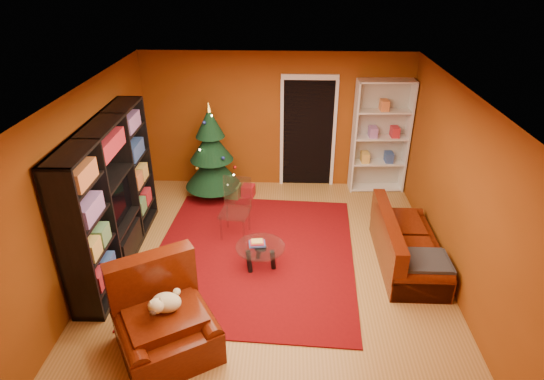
{
  "coord_description": "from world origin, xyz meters",
  "views": [
    {
      "loc": [
        0.22,
        -5.48,
        4.1
      ],
      "look_at": [
        0.0,
        0.4,
        1.05
      ],
      "focal_mm": 30.0,
      "sensor_mm": 36.0,
      "label": 1
    }
  ],
  "objects_px": {
    "christmas_tree": "(211,152)",
    "dog": "(166,302)",
    "sofa": "(409,240)",
    "armchair": "(165,321)",
    "gift_box_red": "(248,191)",
    "rug": "(254,255)",
    "media_unit": "(111,196)",
    "coffee_table": "(261,256)",
    "gift_box_green": "(233,191)",
    "white_bookshelf": "(380,137)",
    "acrylic_chair": "(235,212)"
  },
  "relations": [
    {
      "from": "gift_box_green",
      "to": "gift_box_red",
      "type": "relative_size",
      "value": 1.2
    },
    {
      "from": "coffee_table",
      "to": "dog",
      "type": "bearing_deg",
      "value": -121.61
    },
    {
      "from": "acrylic_chair",
      "to": "armchair",
      "type": "bearing_deg",
      "value": -93.1
    },
    {
      "from": "gift_box_red",
      "to": "sofa",
      "type": "distance_m",
      "value": 3.25
    },
    {
      "from": "rug",
      "to": "coffee_table",
      "type": "relative_size",
      "value": 4.88
    },
    {
      "from": "rug",
      "to": "dog",
      "type": "relative_size",
      "value": 8.81
    },
    {
      "from": "acrylic_chair",
      "to": "christmas_tree",
      "type": "bearing_deg",
      "value": 121.04
    },
    {
      "from": "dog",
      "to": "coffee_table",
      "type": "height_order",
      "value": "dog"
    },
    {
      "from": "dog",
      "to": "rug",
      "type": "bearing_deg",
      "value": 34.43
    },
    {
      "from": "gift_box_red",
      "to": "armchair",
      "type": "bearing_deg",
      "value": -99.03
    },
    {
      "from": "rug",
      "to": "media_unit",
      "type": "bearing_deg",
      "value": -176.67
    },
    {
      "from": "sofa",
      "to": "acrylic_chair",
      "type": "height_order",
      "value": "acrylic_chair"
    },
    {
      "from": "rug",
      "to": "gift_box_green",
      "type": "distance_m",
      "value": 1.94
    },
    {
      "from": "acrylic_chair",
      "to": "sofa",
      "type": "bearing_deg",
      "value": -4.47
    },
    {
      "from": "media_unit",
      "to": "dog",
      "type": "xyz_separation_m",
      "value": [
        1.17,
        -1.72,
        -0.41
      ]
    },
    {
      "from": "gift_box_green",
      "to": "sofa",
      "type": "distance_m",
      "value": 3.45
    },
    {
      "from": "rug",
      "to": "dog",
      "type": "bearing_deg",
      "value": -114.37
    },
    {
      "from": "white_bookshelf",
      "to": "acrylic_chair",
      "type": "bearing_deg",
      "value": -147.41
    },
    {
      "from": "media_unit",
      "to": "dog",
      "type": "bearing_deg",
      "value": -56.94
    },
    {
      "from": "christmas_tree",
      "to": "white_bookshelf",
      "type": "xyz_separation_m",
      "value": [
        3.12,
        0.42,
        0.18
      ]
    },
    {
      "from": "gift_box_red",
      "to": "acrylic_chair",
      "type": "distance_m",
      "value": 1.44
    },
    {
      "from": "rug",
      "to": "media_unit",
      "type": "distance_m",
      "value": 2.26
    },
    {
      "from": "media_unit",
      "to": "coffee_table",
      "type": "bearing_deg",
      "value": -5.58
    },
    {
      "from": "christmas_tree",
      "to": "sofa",
      "type": "relative_size",
      "value": 1.01
    },
    {
      "from": "armchair",
      "to": "sofa",
      "type": "xyz_separation_m",
      "value": [
        3.15,
        1.81,
        -0.05
      ]
    },
    {
      "from": "media_unit",
      "to": "acrylic_chair",
      "type": "height_order",
      "value": "media_unit"
    },
    {
      "from": "sofa",
      "to": "armchair",
      "type": "bearing_deg",
      "value": 120.31
    },
    {
      "from": "media_unit",
      "to": "coffee_table",
      "type": "xyz_separation_m",
      "value": [
        2.12,
        -0.17,
        -0.87
      ]
    },
    {
      "from": "gift_box_green",
      "to": "armchair",
      "type": "height_order",
      "value": "armchair"
    },
    {
      "from": "rug",
      "to": "coffee_table",
      "type": "distance_m",
      "value": 0.36
    },
    {
      "from": "media_unit",
      "to": "white_bookshelf",
      "type": "bearing_deg",
      "value": 29.1
    },
    {
      "from": "gift_box_green",
      "to": "dog",
      "type": "xyz_separation_m",
      "value": [
        -0.3,
        -3.7,
        0.52
      ]
    },
    {
      "from": "rug",
      "to": "white_bookshelf",
      "type": "height_order",
      "value": "white_bookshelf"
    },
    {
      "from": "rug",
      "to": "white_bookshelf",
      "type": "xyz_separation_m",
      "value": [
        2.22,
        2.34,
        1.06
      ]
    },
    {
      "from": "coffee_table",
      "to": "acrylic_chair",
      "type": "height_order",
      "value": "acrylic_chair"
    },
    {
      "from": "rug",
      "to": "gift_box_red",
      "type": "xyz_separation_m",
      "value": [
        -0.24,
        1.92,
        0.1
      ]
    },
    {
      "from": "media_unit",
      "to": "gift_box_red",
      "type": "height_order",
      "value": "media_unit"
    },
    {
      "from": "gift_box_red",
      "to": "sofa",
      "type": "relative_size",
      "value": 0.12
    },
    {
      "from": "christmas_tree",
      "to": "dog",
      "type": "distance_m",
      "value": 3.76
    },
    {
      "from": "rug",
      "to": "white_bookshelf",
      "type": "bearing_deg",
      "value": 46.4
    },
    {
      "from": "christmas_tree",
      "to": "gift_box_red",
      "type": "height_order",
      "value": "christmas_tree"
    },
    {
      "from": "gift_box_green",
      "to": "white_bookshelf",
      "type": "height_order",
      "value": "white_bookshelf"
    },
    {
      "from": "media_unit",
      "to": "gift_box_green",
      "type": "relative_size",
      "value": 10.24
    },
    {
      "from": "dog",
      "to": "sofa",
      "type": "xyz_separation_m",
      "value": [
        3.13,
        1.75,
        -0.26
      ]
    },
    {
      "from": "christmas_tree",
      "to": "coffee_table",
      "type": "xyz_separation_m",
      "value": [
        1.02,
        -2.2,
        -0.71
      ]
    },
    {
      "from": "christmas_tree",
      "to": "coffee_table",
      "type": "relative_size",
      "value": 2.56
    },
    {
      "from": "white_bookshelf",
      "to": "armchair",
      "type": "distance_m",
      "value": 5.28
    },
    {
      "from": "coffee_table",
      "to": "media_unit",
      "type": "bearing_deg",
      "value": 175.45
    },
    {
      "from": "media_unit",
      "to": "christmas_tree",
      "type": "relative_size",
      "value": 1.49
    },
    {
      "from": "media_unit",
      "to": "gift_box_red",
      "type": "bearing_deg",
      "value": 48.19
    }
  ]
}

